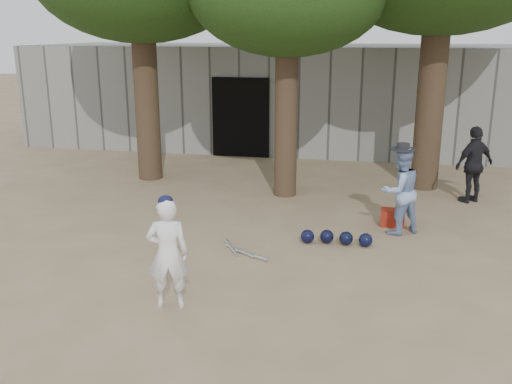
% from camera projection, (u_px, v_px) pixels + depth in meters
% --- Properties ---
extents(ground, '(70.00, 70.00, 0.00)m').
position_uv_depth(ground, '(204.00, 269.00, 8.54)').
color(ground, '#937C5E').
rests_on(ground, ground).
extents(boy_player, '(0.60, 0.47, 1.45)m').
position_uv_depth(boy_player, '(168.00, 254.00, 7.19)').
color(boy_player, white).
rests_on(boy_player, ground).
extents(spectator_blue, '(0.94, 0.89, 1.53)m').
position_uv_depth(spectator_blue, '(400.00, 191.00, 9.84)').
color(spectator_blue, '#87A1D1').
rests_on(spectator_blue, ground).
extents(spectator_dark, '(0.98, 0.85, 1.59)m').
position_uv_depth(spectator_dark, '(474.00, 165.00, 11.65)').
color(spectator_dark, black).
rests_on(spectator_dark, ground).
extents(red_bag, '(0.43, 0.33, 0.30)m').
position_uv_depth(red_bag, '(392.00, 218.00, 10.38)').
color(red_bag, maroon).
rests_on(red_bag, ground).
extents(back_building, '(16.00, 5.24, 3.00)m').
position_uv_depth(back_building, '(296.00, 94.00, 17.87)').
color(back_building, gray).
rests_on(back_building, ground).
extents(helmet_row, '(1.19, 0.29, 0.23)m').
position_uv_depth(helmet_row, '(336.00, 238.00, 9.48)').
color(helmet_row, black).
rests_on(helmet_row, ground).
extents(bat_pile, '(0.89, 0.76, 0.06)m').
position_uv_depth(bat_pile, '(240.00, 251.00, 9.15)').
color(bat_pile, '#BABBC2').
rests_on(bat_pile, ground).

